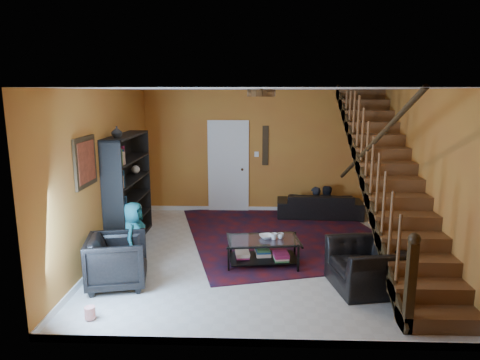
{
  "coord_description": "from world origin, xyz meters",
  "views": [
    {
      "loc": [
        -0.08,
        -6.99,
        2.76
      ],
      "look_at": [
        -0.35,
        0.4,
        1.23
      ],
      "focal_mm": 32.0,
      "sensor_mm": 36.0,
      "label": 1
    }
  ],
  "objects_px": {
    "sofa": "(319,205)",
    "coffee_table": "(263,250)",
    "bookshelf": "(129,191)",
    "armchair_left": "(117,261)",
    "armchair_right": "(366,266)"
  },
  "relations": [
    {
      "from": "bookshelf",
      "to": "sofa",
      "type": "height_order",
      "value": "bookshelf"
    },
    {
      "from": "armchair_left",
      "to": "coffee_table",
      "type": "bearing_deg",
      "value": -80.63
    },
    {
      "from": "bookshelf",
      "to": "armchair_right",
      "type": "xyz_separation_m",
      "value": [
        3.9,
        -1.84,
        -0.64
      ]
    },
    {
      "from": "sofa",
      "to": "coffee_table",
      "type": "relative_size",
      "value": 1.53
    },
    {
      "from": "armchair_left",
      "to": "coffee_table",
      "type": "relative_size",
      "value": 0.68
    },
    {
      "from": "sofa",
      "to": "armchair_right",
      "type": "bearing_deg",
      "value": 94.92
    },
    {
      "from": "bookshelf",
      "to": "coffee_table",
      "type": "height_order",
      "value": "bookshelf"
    },
    {
      "from": "sofa",
      "to": "armchair_left",
      "type": "xyz_separation_m",
      "value": [
        -3.41,
        -3.59,
        0.1
      ]
    },
    {
      "from": "bookshelf",
      "to": "coffee_table",
      "type": "xyz_separation_m",
      "value": [
        2.46,
        -1.05,
        -0.72
      ]
    },
    {
      "from": "armchair_left",
      "to": "armchair_right",
      "type": "bearing_deg",
      "value": -101.47
    },
    {
      "from": "bookshelf",
      "to": "sofa",
      "type": "bearing_deg",
      "value": 24.3
    },
    {
      "from": "sofa",
      "to": "armchair_left",
      "type": "bearing_deg",
      "value": 49.13
    },
    {
      "from": "armchair_right",
      "to": "coffee_table",
      "type": "bearing_deg",
      "value": -129.23
    },
    {
      "from": "armchair_right",
      "to": "coffee_table",
      "type": "height_order",
      "value": "armchair_right"
    },
    {
      "from": "sofa",
      "to": "coffee_table",
      "type": "distance_m",
      "value": 3.05
    }
  ]
}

